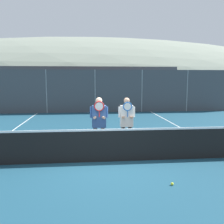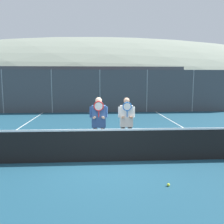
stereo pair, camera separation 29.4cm
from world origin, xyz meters
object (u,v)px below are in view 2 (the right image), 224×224
car_center (147,96)px  player_leftmost (99,121)px  player_center_left (126,121)px  car_far_left (33,96)px  car_left_of_center (90,96)px  tennis_ball_on_court (168,185)px

car_center → player_leftmost: bearing=-107.8°
player_leftmost → car_center: player_leftmost is taller
player_center_left → car_far_left: 14.63m
car_left_of_center → car_far_left: bearing=179.7°
car_far_left → car_left_of_center: 4.79m
car_left_of_center → tennis_ball_on_court: (2.17, -15.80, -0.87)m
car_far_left → player_leftmost: bearing=-67.9°
player_leftmost → car_far_left: bearing=112.1°
car_left_of_center → player_leftmost: bearing=-87.4°
player_center_left → car_left_of_center: bearing=96.5°
player_leftmost → car_left_of_center: (-0.61, 13.25, -0.18)m
car_left_of_center → car_center: 4.90m
car_far_left → car_left_of_center: car_far_left is taller
player_leftmost → car_left_of_center: size_ratio=0.43×
player_center_left → car_far_left: car_far_left is taller
player_center_left → car_far_left: size_ratio=0.43×
car_left_of_center → car_center: size_ratio=0.97×
player_center_left → car_far_left: bearing=115.5°
player_center_left → tennis_ball_on_court: player_center_left is taller
tennis_ball_on_court → car_left_of_center: bearing=97.8°
car_far_left → tennis_ball_on_court: size_ratio=62.50×
car_left_of_center → car_center: car_left_of_center is taller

